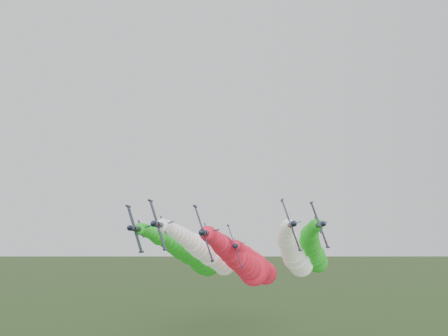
{
  "coord_description": "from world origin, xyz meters",
  "views": [
    {
      "loc": [
        9.96,
        -77.27,
        36.3
      ],
      "look_at": [
        4.8,
        9.54,
        50.74
      ],
      "focal_mm": 35.0,
      "sensor_mm": 36.0,
      "label": 1
    }
  ],
  "objects": [
    {
      "name": "jet_inner_left",
      "position": [
        -2.4,
        51.46,
        32.68
      ],
      "size": [
        14.27,
        73.57,
        19.06
      ],
      "rotation": [
        0.0,
        1.25,
        0.0
      ],
      "color": "black",
      "rests_on": "ground"
    },
    {
      "name": "jet_inner_right",
      "position": [
        22.78,
        52.33,
        32.33
      ],
      "size": [
        14.53,
        73.82,
        19.31
      ],
      "rotation": [
        0.0,
        1.25,
        0.0
      ],
      "color": "black",
      "rests_on": "ground"
    },
    {
      "name": "jet_lead",
      "position": [
        7.55,
        45.92,
        30.54
      ],
      "size": [
        15.22,
        74.51,
        20.0
      ],
      "rotation": [
        0.0,
        1.25,
        0.0
      ],
      "color": "black",
      "rests_on": "ground"
    },
    {
      "name": "jet_outer_right",
      "position": [
        29.26,
        60.78,
        33.05
      ],
      "size": [
        14.28,
        73.58,
        19.07
      ],
      "rotation": [
        0.0,
        1.25,
        0.0
      ],
      "color": "black",
      "rests_on": "ground"
    },
    {
      "name": "jet_outer_left",
      "position": [
        -8.09,
        58.27,
        31.86
      ],
      "size": [
        14.46,
        73.76,
        19.25
      ],
      "rotation": [
        0.0,
        1.25,
        0.0
      ],
      "color": "black",
      "rests_on": "ground"
    },
    {
      "name": "jet_trail",
      "position": [
        11.78,
        70.37,
        28.3
      ],
      "size": [
        14.77,
        74.06,
        19.55
      ],
      "rotation": [
        0.0,
        1.25,
        0.0
      ],
      "color": "black",
      "rests_on": "ground"
    }
  ]
}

